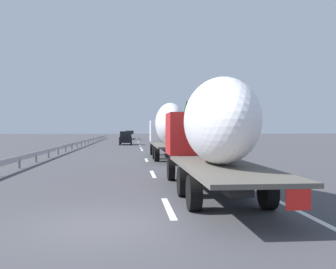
{
  "coord_description": "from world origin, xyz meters",
  "views": [
    {
      "loc": [
        -9.55,
        -0.72,
        2.38
      ],
      "look_at": [
        20.45,
        -3.5,
        1.92
      ],
      "focal_mm": 41.58,
      "sensor_mm": 36.0,
      "label": 1
    }
  ],
  "objects_px": {
    "car_white_van": "(130,135)",
    "road_sign": "(174,129)",
    "car_yellow_coupe": "(129,134)",
    "car_black_suv": "(126,138)",
    "truck_lead": "(169,128)",
    "truck_trailing": "(212,130)"
  },
  "relations": [
    {
      "from": "truck_lead",
      "to": "road_sign",
      "type": "bearing_deg",
      "value": -7.08
    },
    {
      "from": "road_sign",
      "to": "truck_lead",
      "type": "bearing_deg",
      "value": 172.92
    },
    {
      "from": "truck_lead",
      "to": "car_black_suv",
      "type": "bearing_deg",
      "value": 8.13
    },
    {
      "from": "road_sign",
      "to": "truck_trailing",
      "type": "bearing_deg",
      "value": 175.75
    },
    {
      "from": "car_white_van",
      "to": "road_sign",
      "type": "bearing_deg",
      "value": -167.66
    },
    {
      "from": "car_black_suv",
      "to": "car_white_van",
      "type": "height_order",
      "value": "car_black_suv"
    },
    {
      "from": "truck_lead",
      "to": "road_sign",
      "type": "xyz_separation_m",
      "value": [
        24.95,
        -3.1,
        -0.09
      ]
    },
    {
      "from": "car_yellow_coupe",
      "to": "car_white_van",
      "type": "relative_size",
      "value": 1.02
    },
    {
      "from": "road_sign",
      "to": "car_black_suv",
      "type": "bearing_deg",
      "value": 76.25
    },
    {
      "from": "car_black_suv",
      "to": "road_sign",
      "type": "relative_size",
      "value": 1.22
    },
    {
      "from": "truck_trailing",
      "to": "car_yellow_coupe",
      "type": "height_order",
      "value": "truck_trailing"
    },
    {
      "from": "car_white_van",
      "to": "road_sign",
      "type": "distance_m",
      "value": 30.3
    },
    {
      "from": "truck_trailing",
      "to": "car_yellow_coupe",
      "type": "bearing_deg",
      "value": 2.42
    },
    {
      "from": "truck_trailing",
      "to": "car_black_suv",
      "type": "relative_size",
      "value": 2.88
    },
    {
      "from": "truck_lead",
      "to": "car_white_van",
      "type": "distance_m",
      "value": 54.64
    },
    {
      "from": "car_yellow_coupe",
      "to": "road_sign",
      "type": "bearing_deg",
      "value": -171.1
    },
    {
      "from": "car_white_van",
      "to": "car_yellow_coupe",
      "type": "bearing_deg",
      "value": 0.85
    },
    {
      "from": "truck_lead",
      "to": "truck_trailing",
      "type": "distance_m",
      "value": 16.75
    },
    {
      "from": "truck_lead",
      "to": "truck_trailing",
      "type": "height_order",
      "value": "truck_lead"
    },
    {
      "from": "truck_trailing",
      "to": "road_sign",
      "type": "bearing_deg",
      "value": -4.25
    },
    {
      "from": "car_yellow_coupe",
      "to": "truck_lead",
      "type": "bearing_deg",
      "value": -176.98
    },
    {
      "from": "car_yellow_coupe",
      "to": "car_white_van",
      "type": "bearing_deg",
      "value": -179.15
    }
  ]
}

